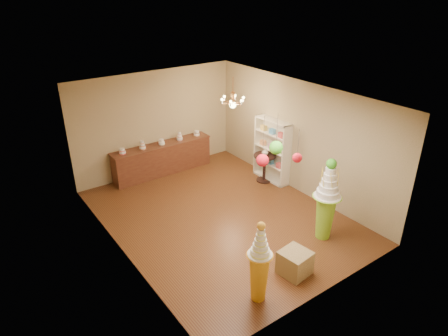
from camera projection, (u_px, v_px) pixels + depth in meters
floor at (221, 216)px, 9.79m from camera, size 6.50×6.50×0.00m
ceiling at (220, 97)px, 8.50m from camera, size 6.50×6.50×0.00m
wall_back at (156, 123)px, 11.53m from camera, size 5.00×0.04×3.00m
wall_front at (331, 225)px, 6.76m from camera, size 5.00×0.04×3.00m
wall_left at (117, 191)px, 7.83m from camera, size 0.04×6.50×3.00m
wall_right at (298, 138)px, 10.46m from camera, size 0.04×6.50×3.00m
pedestal_green at (326, 206)px, 8.68m from camera, size 0.68×0.68×1.92m
pedestal_orange at (259, 270)px, 7.03m from camera, size 0.49×0.49×1.63m
burlap_riser at (295, 263)px, 7.81m from camera, size 0.60×0.60×0.49m
sideboard at (163, 158)px, 11.77m from camera, size 3.04×0.54×1.16m
shelving_unit at (272, 150)px, 11.22m from camera, size 0.33×1.20×1.80m
round_table at (264, 164)px, 11.28m from camera, size 0.75×0.75×0.81m
vase at (265, 152)px, 11.11m from camera, size 0.23×0.23×0.19m
pom_red_left at (263, 160)px, 7.70m from camera, size 0.25×0.25×1.02m
pom_green_mid at (276, 148)px, 7.75m from camera, size 0.27×0.27×0.83m
pom_red_right at (297, 158)px, 6.92m from camera, size 0.17×0.17×0.62m
chandelier at (233, 103)px, 10.53m from camera, size 0.85×0.85×0.85m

